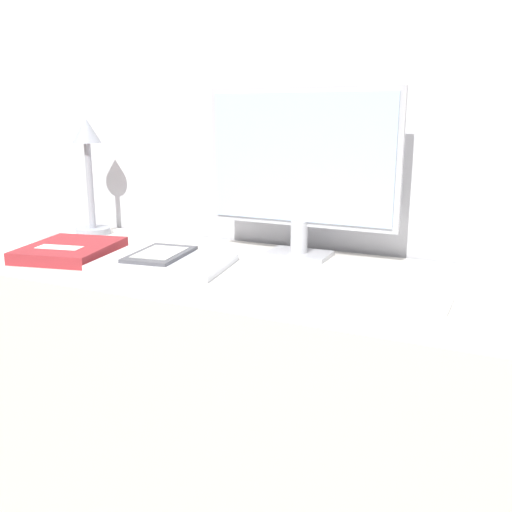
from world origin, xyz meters
The scene contains 8 objects.
wall_back centered at (0.00, 0.58, 1.20)m, with size 3.60×0.05×2.40m.
desk centered at (0.00, 0.24, 0.37)m, with size 1.42×0.58×0.74m.
monitor centered at (0.08, 0.43, 0.99)m, with size 0.52×0.11×0.44m.
keyboard centered at (0.34, 0.15, 0.75)m, with size 0.33×0.12×0.01m.
laptop centered at (-0.19, 0.19, 0.75)m, with size 0.35×0.27×0.02m.
ereader centered at (-0.22, 0.22, 0.77)m, with size 0.15×0.21×0.01m.
desk_lamp centered at (-0.63, 0.42, 0.97)m, with size 0.11×0.11×0.36m.
notebook centered at (-0.48, 0.17, 0.76)m, with size 0.27×0.30×0.03m.
Camera 1 is at (0.61, -0.97, 1.12)m, focal length 40.00 mm.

